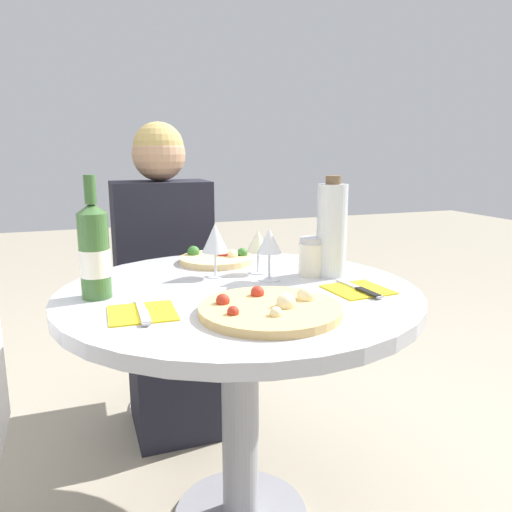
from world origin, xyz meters
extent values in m
cylinder|color=gray|center=(0.00, 0.00, 0.35)|extent=(0.11, 0.11, 0.65)
cylinder|color=#B7B7BC|center=(0.00, 0.00, 0.70)|extent=(0.97, 0.97, 0.04)
cylinder|color=silver|center=(-0.08, 0.75, 0.01)|extent=(0.33, 0.33, 0.01)
cylinder|color=silver|center=(-0.08, 0.75, 0.20)|extent=(0.06, 0.06, 0.41)
cube|color=silver|center=(-0.08, 0.75, 0.42)|extent=(0.36, 0.36, 0.03)
cube|color=silver|center=(-0.08, 0.92, 0.69)|extent=(0.36, 0.02, 0.50)
cube|color=black|center=(-0.08, 0.58, 0.22)|extent=(0.32, 0.35, 0.44)
cube|color=black|center=(-0.08, 0.75, 0.70)|extent=(0.38, 0.23, 0.52)
sphere|color=tan|center=(-0.08, 0.75, 1.06)|extent=(0.21, 0.21, 0.21)
sphere|color=tan|center=(-0.08, 0.75, 1.09)|extent=(0.20, 0.20, 0.20)
cylinder|color=#DBB26B|center=(0.00, -0.23, 0.72)|extent=(0.33, 0.33, 0.02)
sphere|color=#B22D1E|center=(-0.10, -0.17, 0.74)|extent=(0.03, 0.03, 0.03)
sphere|color=#B22D1E|center=(0.00, -0.14, 0.74)|extent=(0.03, 0.03, 0.03)
sphere|color=#B22D1E|center=(-0.10, -0.26, 0.74)|extent=(0.03, 0.03, 0.03)
sphere|color=beige|center=(0.03, -0.25, 0.74)|extent=(0.04, 0.04, 0.04)
sphere|color=beige|center=(0.10, -0.21, 0.74)|extent=(0.04, 0.04, 0.04)
sphere|color=beige|center=(-0.01, -0.29, 0.74)|extent=(0.03, 0.03, 0.03)
cylinder|color=#E5C17F|center=(0.03, 0.32, 0.72)|extent=(0.24, 0.24, 0.02)
sphere|color=beige|center=(0.08, 0.31, 0.74)|extent=(0.03, 0.03, 0.03)
sphere|color=#B22D1E|center=(0.05, 0.35, 0.74)|extent=(0.02, 0.02, 0.02)
sphere|color=#B22D1E|center=(0.05, 0.33, 0.74)|extent=(0.03, 0.03, 0.03)
sphere|color=#336B28|center=(-0.04, 0.38, 0.74)|extent=(0.04, 0.04, 0.04)
sphere|color=#336B28|center=(0.11, 0.31, 0.74)|extent=(0.04, 0.04, 0.04)
cylinder|color=#38602D|center=(-0.36, 0.04, 0.82)|extent=(0.07, 0.07, 0.21)
cone|color=#38602D|center=(-0.36, 0.04, 0.94)|extent=(0.07, 0.07, 0.03)
cylinder|color=#38602D|center=(-0.36, 0.04, 0.99)|extent=(0.03, 0.03, 0.07)
cylinder|color=silver|center=(-0.36, 0.04, 0.80)|extent=(0.08, 0.08, 0.07)
cylinder|color=silver|center=(0.30, 0.04, 0.85)|extent=(0.09, 0.09, 0.27)
cylinder|color=brown|center=(0.30, 0.04, 0.99)|extent=(0.04, 0.04, 0.02)
cylinder|color=silver|center=(0.25, 0.06, 0.76)|extent=(0.08, 0.08, 0.10)
cylinder|color=#B2B2B7|center=(0.25, 0.06, 0.82)|extent=(0.07, 0.07, 0.02)
cylinder|color=silver|center=(0.11, 0.15, 0.71)|extent=(0.06, 0.06, 0.00)
cylinder|color=silver|center=(0.11, 0.15, 0.75)|extent=(0.01, 0.01, 0.06)
cone|color=beige|center=(0.11, 0.15, 0.81)|extent=(0.07, 0.07, 0.07)
cylinder|color=silver|center=(-0.03, 0.15, 0.71)|extent=(0.06, 0.06, 0.00)
cylinder|color=silver|center=(-0.03, 0.15, 0.75)|extent=(0.01, 0.01, 0.07)
cone|color=silver|center=(-0.03, 0.15, 0.83)|extent=(0.08, 0.08, 0.08)
cylinder|color=silver|center=(0.11, 0.05, 0.71)|extent=(0.06, 0.06, 0.00)
cylinder|color=silver|center=(0.11, 0.05, 0.75)|extent=(0.01, 0.01, 0.08)
cone|color=silver|center=(0.11, 0.05, 0.83)|extent=(0.07, 0.07, 0.07)
cube|color=yellow|center=(-0.27, -0.13, 0.72)|extent=(0.16, 0.16, 0.00)
cube|color=silver|center=(-0.27, -0.13, 0.72)|extent=(0.03, 0.19, 0.00)
cube|color=silver|center=(-0.27, -0.17, 0.72)|extent=(0.02, 0.09, 0.00)
cube|color=yellow|center=(0.29, -0.13, 0.72)|extent=(0.16, 0.16, 0.00)
cube|color=silver|center=(0.29, -0.13, 0.72)|extent=(0.03, 0.19, 0.00)
cube|color=black|center=(0.29, -0.17, 0.72)|extent=(0.03, 0.09, 0.00)
camera|label=1|loc=(-0.40, -1.23, 1.08)|focal=35.00mm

